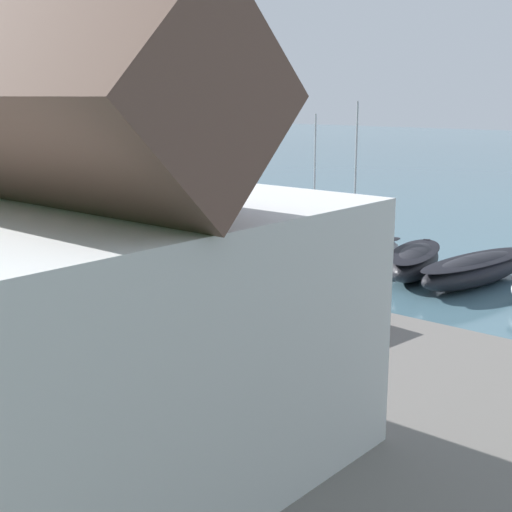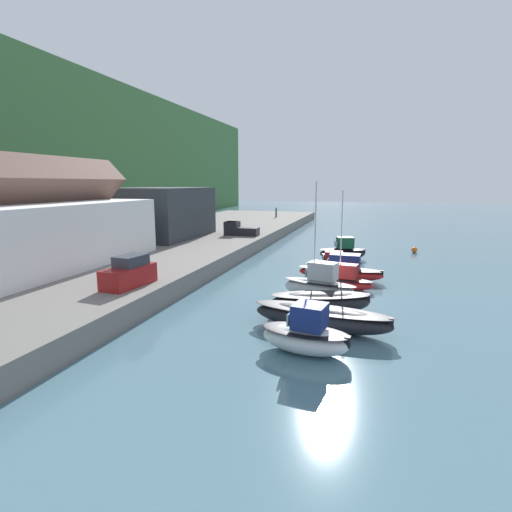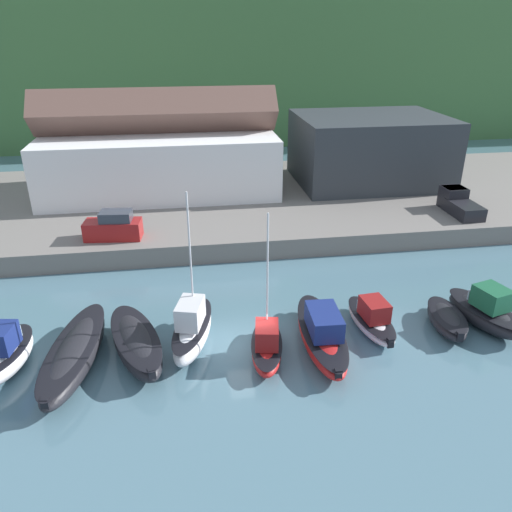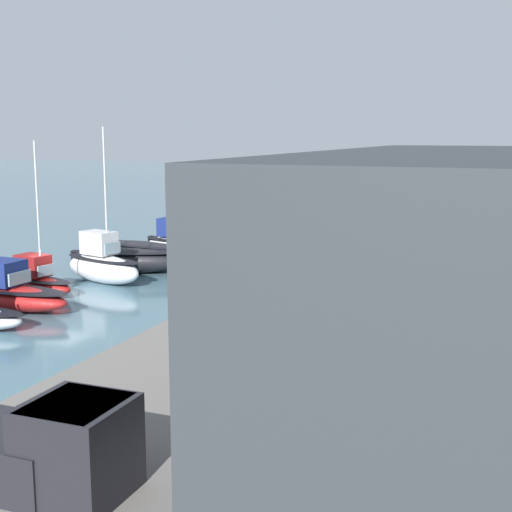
# 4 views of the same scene
# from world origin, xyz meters

# --- Properties ---
(ground_plane) EXTENTS (320.00, 320.00, 0.00)m
(ground_plane) POSITION_xyz_m (0.00, 0.00, 0.00)
(ground_plane) COLOR slate
(hillside_backdrop) EXTENTS (240.00, 78.10, 29.55)m
(hillside_backdrop) POSITION_xyz_m (0.00, 87.62, 14.77)
(hillside_backdrop) COLOR #42703D
(hillside_backdrop) RESTS_ON ground_plane
(quay_promenade) EXTENTS (137.40, 23.40, 1.58)m
(quay_promenade) POSITION_xyz_m (0.00, 22.68, 0.79)
(quay_promenade) COLOR slate
(quay_promenade) RESTS_ON ground_plane
(harbor_clubhouse) EXTENTS (22.12, 10.94, 9.67)m
(harbor_clubhouse) POSITION_xyz_m (-5.12, 24.99, 4.95)
(harbor_clubhouse) COLOR white
(harbor_clubhouse) RESTS_ON quay_promenade
(yacht_club_building) EXTENTS (14.50, 11.15, 6.61)m
(yacht_club_building) POSITION_xyz_m (15.77, 24.99, 4.88)
(yacht_club_building) COLOR #2D3338
(yacht_club_building) RESTS_ON quay_promenade
(moored_boat_0) EXTENTS (2.92, 5.05, 2.68)m
(moored_boat_0) POSITION_xyz_m (-12.86, 0.04, 0.99)
(moored_boat_0) COLOR white
(moored_boat_0) RESTS_ON ground_plane
(moored_boat_1) EXTENTS (3.44, 8.85, 1.51)m
(moored_boat_1) POSITION_xyz_m (-9.32, -0.32, 0.80)
(moored_boat_1) COLOR black
(moored_boat_1) RESTS_ON ground_plane
(moored_boat_2) EXTENTS (4.17, 7.24, 1.57)m
(moored_boat_2) POSITION_xyz_m (-6.20, 0.11, 0.83)
(moored_boat_2) COLOR black
(moored_boat_2) RESTS_ON ground_plane
(moored_boat_3) EXTENTS (3.26, 6.07, 8.92)m
(moored_boat_3) POSITION_xyz_m (-3.14, 0.58, 1.13)
(moored_boat_3) COLOR silver
(moored_boat_3) RESTS_ON ground_plane
(moored_boat_4) EXTENTS (2.49, 5.11, 8.19)m
(moored_boat_4) POSITION_xyz_m (0.75, -1.01, 0.79)
(moored_boat_4) COLOR red
(moored_boat_4) RESTS_ON ground_plane
(moored_boat_5) EXTENTS (2.59, 7.89, 2.45)m
(moored_boat_5) POSITION_xyz_m (3.94, -0.51, 0.89)
(moored_boat_5) COLOR red
(moored_boat_5) RESTS_ON ground_plane
(moored_boat_6) EXTENTS (2.25, 5.28, 2.07)m
(moored_boat_6) POSITION_xyz_m (7.30, 0.69, 0.73)
(moored_boat_6) COLOR silver
(moored_boat_6) RESTS_ON ground_plane
(moored_boat_7) EXTENTS (2.46, 4.54, 1.13)m
(moored_boat_7) POSITION_xyz_m (11.73, 0.13, 0.60)
(moored_boat_7) COLOR black
(moored_boat_7) RESTS_ON ground_plane
(moored_boat_8) EXTENTS (3.53, 5.70, 2.66)m
(moored_boat_8) POSITION_xyz_m (14.10, 0.07, 0.98)
(moored_boat_8) COLOR black
(moored_boat_8) RESTS_ON ground_plane
(parked_car_0) EXTENTS (4.36, 2.23, 2.16)m
(parked_car_0) POSITION_xyz_m (-8.52, 13.37, 2.50)
(parked_car_0) COLOR maroon
(parked_car_0) RESTS_ON quay_promenade
(pickup_truck_0) EXTENTS (2.03, 4.74, 1.90)m
(pickup_truck_0) POSITION_xyz_m (20.30, 14.89, 2.40)
(pickup_truck_0) COLOR black
(pickup_truck_0) RESTS_ON quay_promenade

